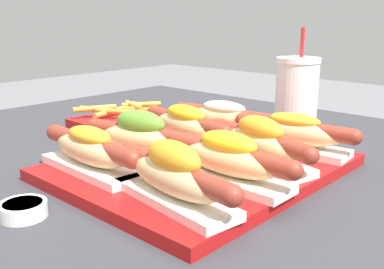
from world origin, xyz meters
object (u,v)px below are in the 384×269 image
object	(u,v)px
hot_dog_0	(174,176)
drink_cup	(296,95)
hot_dog_4	(90,150)
sauce_bowl	(23,209)
hot_dog_2	(259,143)
hot_dog_6	(186,126)
hot_dog_1	(228,159)
hot_dog_3	(294,132)
hot_dog_7	(224,118)
hot_dog_5	(141,137)
serving_tray	(201,166)
fries_basket	(125,122)

from	to	relation	value
hot_dog_0	drink_cup	xyz separation A→B (m)	(0.47, 0.10, 0.03)
hot_dog_4	sauce_bowl	distance (m)	0.14
hot_dog_2	sauce_bowl	bearing A→B (deg)	158.10
hot_dog_2	hot_dog_6	world-z (taller)	hot_dog_2
hot_dog_1	hot_dog_2	size ratio (longest dim) A/B	1.02
hot_dog_2	drink_cup	bearing A→B (deg)	19.24
hot_dog_3	hot_dog_7	xyz separation A→B (m)	(0.00, 0.15, 0.00)
hot_dog_4	hot_dog_7	distance (m)	0.30
hot_dog_0	hot_dog_4	size ratio (longest dim) A/B	0.99
hot_dog_4	hot_dog_5	xyz separation A→B (m)	(0.09, -0.01, 0.00)
hot_dog_0	serving_tray	bearing A→B (deg)	30.01
hot_dog_7	drink_cup	xyz separation A→B (m)	(0.17, -0.05, 0.03)
hot_dog_3	hot_dog_1	bearing A→B (deg)	-176.99
sauce_bowl	hot_dog_3	bearing A→B (deg)	-17.18
hot_dog_5	hot_dog_6	xyz separation A→B (m)	(0.11, 0.01, -0.00)
hot_dog_4	sauce_bowl	size ratio (longest dim) A/B	3.88
hot_dog_0	hot_dog_6	size ratio (longest dim) A/B	1.00
hot_dog_7	hot_dog_0	bearing A→B (deg)	-151.71
hot_dog_5	fries_basket	distance (m)	0.26
hot_dog_0	hot_dog_2	world-z (taller)	hot_dog_0
sauce_bowl	hot_dog_2	bearing A→B (deg)	-21.90
hot_dog_3	hot_dog_4	world-z (taller)	hot_dog_4
hot_dog_5	hot_dog_2	bearing A→B (deg)	-57.25
hot_dog_2	hot_dog_4	world-z (taller)	hot_dog_2
hot_dog_1	hot_dog_2	xyz separation A→B (m)	(0.09, 0.01, 0.00)
hot_dog_0	drink_cup	distance (m)	0.48
hot_dog_1	hot_dog_5	xyz separation A→B (m)	(-0.01, 0.17, 0.00)
serving_tray	hot_dog_5	size ratio (longest dim) A/B	1.92
hot_dog_3	hot_dog_5	bearing A→B (deg)	141.80
hot_dog_4	hot_dog_5	world-z (taller)	hot_dog_5
drink_cup	fries_basket	distance (m)	0.37
hot_dog_7	fries_basket	bearing A→B (deg)	105.67
hot_dog_2	hot_dog_7	xyz separation A→B (m)	(0.10, 0.15, -0.00)
hot_dog_1	drink_cup	size ratio (longest dim) A/B	1.04
hot_dog_5	hot_dog_7	xyz separation A→B (m)	(0.20, -0.01, -0.00)
drink_cup	hot_dog_3	bearing A→B (deg)	-150.83
hot_dog_2	fries_basket	distance (m)	0.38
serving_tray	hot_dog_4	world-z (taller)	hot_dog_4
hot_dog_5	hot_dog_6	world-z (taller)	hot_dog_5
hot_dog_0	hot_dog_7	xyz separation A→B (m)	(0.29, 0.16, -0.00)
serving_tray	fries_basket	world-z (taller)	fries_basket
hot_dog_7	fries_basket	size ratio (longest dim) A/B	1.04
serving_tray	hot_dog_1	distance (m)	0.11
hot_dog_0	hot_dog_1	xyz separation A→B (m)	(0.10, -0.00, -0.00)
hot_dog_3	sauce_bowl	bearing A→B (deg)	162.82
hot_dog_2	fries_basket	world-z (taller)	hot_dog_2
hot_dog_2	drink_cup	world-z (taller)	drink_cup
serving_tray	hot_dog_6	distance (m)	0.11
hot_dog_1	hot_dog_3	distance (m)	0.19
hot_dog_1	hot_dog_2	world-z (taller)	hot_dog_2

